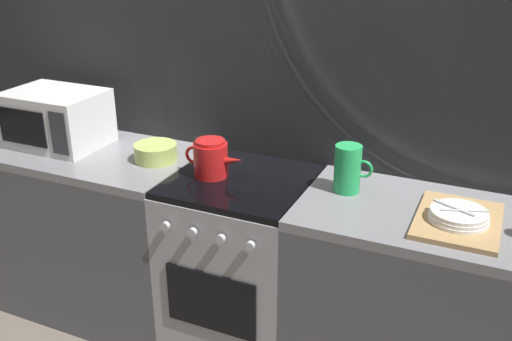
{
  "coord_description": "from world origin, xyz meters",
  "views": [
    {
      "loc": [
        1.01,
        -2.07,
        1.93
      ],
      "look_at": [
        0.07,
        0.0,
        0.95
      ],
      "focal_mm": 40.7,
      "sensor_mm": 36.0,
      "label": 1
    }
  ],
  "objects": [
    {
      "name": "stove_unit",
      "position": [
        -0.0,
        -0.0,
        0.45
      ],
      "size": [
        0.6,
        0.63,
        0.9
      ],
      "color": "#9E9EA3",
      "rests_on": "ground_plane"
    },
    {
      "name": "dish_pile",
      "position": [
        0.91,
        -0.04,
        0.92
      ],
      "size": [
        0.3,
        0.4,
        0.07
      ],
      "color": "tan",
      "rests_on": "counter_right"
    },
    {
      "name": "counter_right",
      "position": [
        0.9,
        0.0,
        0.45
      ],
      "size": [
        1.2,
        0.6,
        0.9
      ],
      "color": "#515459",
      "rests_on": "ground_plane"
    },
    {
      "name": "counter_left",
      "position": [
        -0.9,
        0.0,
        0.45
      ],
      "size": [
        1.2,
        0.6,
        0.9
      ],
      "color": "#515459",
      "rests_on": "ground_plane"
    },
    {
      "name": "pitcher",
      "position": [
        0.46,
        0.07,
        1.0
      ],
      "size": [
        0.16,
        0.11,
        0.2
      ],
      "color": "green",
      "rests_on": "counter_right"
    },
    {
      "name": "kettle",
      "position": [
        -0.13,
        -0.03,
        0.98
      ],
      "size": [
        0.28,
        0.15,
        0.17
      ],
      "color": "red",
      "rests_on": "stove_unit"
    },
    {
      "name": "mixing_bowl",
      "position": [
        -0.45,
        0.02,
        0.94
      ],
      "size": [
        0.2,
        0.2,
        0.08
      ],
      "primitive_type": "cylinder",
      "color": "#B7D166",
      "rests_on": "counter_left"
    },
    {
      "name": "back_wall",
      "position": [
        0.0,
        0.32,
        1.2
      ],
      "size": [
        3.6,
        0.05,
        2.4
      ],
      "color": "gray",
      "rests_on": "ground_plane"
    },
    {
      "name": "microwave",
      "position": [
        -1.01,
        0.01,
        1.04
      ],
      "size": [
        0.46,
        0.35,
        0.27
      ],
      "color": "white",
      "rests_on": "counter_left"
    }
  ]
}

